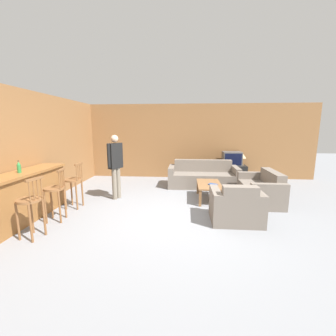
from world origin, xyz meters
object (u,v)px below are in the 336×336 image
Objects in this scene: couch_far at (203,177)px; table_lamp at (242,156)px; tv_unit at (231,173)px; bar_chair_far at (74,183)px; armchair_near at (236,207)px; bottle at (19,167)px; tv at (232,158)px; coffee_table at (209,186)px; person_by_window at (116,163)px; book_on_table at (213,184)px; bar_chair_near at (30,205)px; bar_chair_mid at (55,193)px; loveseat_right at (261,190)px.

couch_far is 1.70m from table_lamp.
bar_chair_far is at bearing -143.81° from tv_unit.
bar_chair_far is 5.29m from table_lamp.
armchair_near is 4.08× the size of bottle.
armchair_near is 1.54× the size of tv.
armchair_near is 1.36m from coffee_table.
person_by_window is (0.74, 0.72, 0.36)m from bar_chair_far.
couch_far is 1.42m from book_on_table.
bar_chair_near is 1.68× the size of tv.
coffee_table is 2.47× the size of table_lamp.
book_on_table is at bearing 33.72° from bar_chair_near.
bar_chair_mid and bar_chair_far have the same top height.
coffee_table is at bearing 23.25° from bottle.
person_by_window is at bearing -179.27° from loveseat_right.
armchair_near is 0.66× the size of loveseat_right.
loveseat_right is (1.31, -1.33, -0.00)m from couch_far.
bottle is at bearing -162.71° from loveseat_right.
coffee_table is 4.75× the size of bottle.
bar_chair_mid is 1.06× the size of tv_unit.
tv is (4.04, 2.95, 0.20)m from bar_chair_far.
armchair_near is (3.47, 0.23, -0.27)m from bar_chair_mid.
couch_far is 2.23× the size of armchair_near.
bar_chair_mid is 4.15m from couch_far.
bar_chair_mid reaches higher than armchair_near.
tv is at bearing 65.91° from coffee_table.
table_lamp is at bearing 34.08° from bar_chair_far.
coffee_table is 2.55m from table_lamp.
bar_chair_near is 6.20m from table_lamp.
bar_chair_far reaches higher than couch_far.
bar_chair_mid reaches higher than book_on_table.
bar_chair_near is 1.06× the size of tv_unit.
loveseat_right is at bearing 18.95° from bar_chair_mid.
loveseat_right is 0.88× the size of person_by_window.
person_by_window is at bearing 43.91° from bar_chair_far.
tv is (-0.30, 2.19, 0.47)m from loveseat_right.
book_on_table is at bearing -58.26° from coffee_table.
book_on_table reaches higher than coffee_table.
armchair_near is 2.12× the size of table_lamp.
loveseat_right is 3.20× the size of table_lamp.
bottle reaches higher than bar_chair_mid.
bottle reaches higher than book_on_table.
couch_far is at bearing -147.06° from table_lamp.
bottle reaches higher than bar_chair_near.
bar_chair_mid is 1.09× the size of armchair_near.
armchair_near is 3.50m from tv_unit.
bar_chair_near is 0.70m from bar_chair_mid.
bar_chair_far is 3.52m from armchair_near.
armchair_near is at bearing -8.11° from bar_chair_far.
bar_chair_near is 0.72× the size of loveseat_right.
loveseat_right is (4.34, 2.19, -0.27)m from bar_chair_near.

